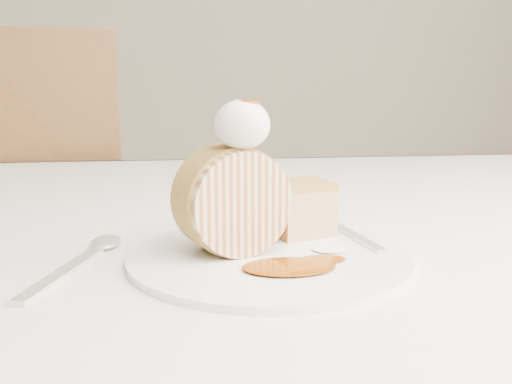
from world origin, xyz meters
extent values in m
cube|color=beige|center=(0.00, 0.20, 0.73)|extent=(1.40, 0.90, 0.04)
cube|color=beige|center=(0.00, 0.65, 0.61)|extent=(1.40, 0.01, 0.28)
cube|color=brown|center=(-0.48, 0.88, 0.48)|extent=(0.55, 0.55, 0.04)
cylinder|color=brown|center=(-0.32, 1.12, 0.23)|extent=(0.04, 0.04, 0.46)
cylinder|color=white|center=(-0.01, -0.02, 0.75)|extent=(0.30, 0.30, 0.01)
cylinder|color=beige|center=(-0.04, -0.01, 0.80)|extent=(0.10, 0.08, 0.09)
cube|color=#B68A44|center=(0.02, 0.04, 0.78)|extent=(0.07, 0.06, 0.04)
ellipsoid|color=silver|center=(-0.04, -0.02, 0.86)|extent=(0.05, 0.05, 0.04)
ellipsoid|color=#783205|center=(-0.03, -0.02, 0.89)|extent=(0.02, 0.02, 0.01)
cube|color=silver|center=(0.07, 0.02, 0.76)|extent=(0.04, 0.14, 0.00)
cube|color=silver|center=(-0.18, -0.04, 0.75)|extent=(0.07, 0.16, 0.00)
camera|label=1|loc=(-0.08, -0.48, 0.90)|focal=40.00mm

